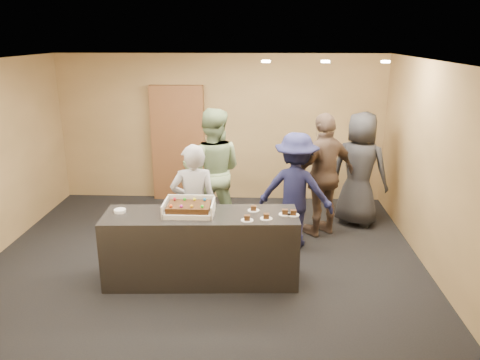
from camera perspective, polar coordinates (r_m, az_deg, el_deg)
The scene contains 17 objects.
room at distance 6.29m, azimuth -4.30°, elevation 1.91°, with size 6.04×6.00×2.70m.
serving_counter at distance 5.98m, azimuth -4.73°, elevation -8.20°, with size 2.40×0.70×0.90m, color black.
storage_cabinet at distance 8.79m, azimuth -7.54°, elevation 4.41°, with size 0.98×0.15×2.15m, color brown.
cake_box at distance 5.82m, azimuth -6.20°, elevation -3.67°, with size 0.61×0.42×0.18m.
sheet_cake at distance 5.78m, azimuth -6.25°, elevation -3.25°, with size 0.52×0.36×0.11m.
plate_stack at distance 6.03m, azimuth -14.43°, elevation -3.65°, with size 0.15×0.15×0.04m, color white.
slice_a at distance 5.58m, azimuth 0.88°, elevation -4.74°, with size 0.15×0.15×0.07m.
slice_b at distance 5.88m, azimuth 1.66°, elevation -3.55°, with size 0.15×0.15×0.07m.
slice_c at distance 5.64m, azimuth 3.22°, elevation -4.53°, with size 0.15×0.15×0.07m.
slice_d at distance 5.78m, azimuth 5.49°, elevation -4.01°, with size 0.15×0.15×0.07m.
slice_e at distance 5.77m, azimuth 6.51°, elevation -4.07°, with size 0.15×0.15×0.07m.
person_server_grey at distance 6.25m, azimuth -5.63°, elevation -3.14°, with size 0.61×0.40×1.68m, color #9E9EA3.
person_sage_man at distance 7.26m, azimuth -3.37°, elevation 1.05°, with size 0.96×0.75×1.97m, color gray.
person_navy_man at distance 6.84m, azimuth 6.79°, elevation -1.28°, with size 1.10×0.63×1.70m, color #181A3F.
person_brown_extra at distance 7.26m, azimuth 10.22°, elevation 0.57°, with size 1.12×0.47×1.92m, color brown.
person_dark_suit at distance 7.80m, azimuth 14.37°, elevation 1.29°, with size 0.91×0.59×1.87m, color #28292E.
ceiling_spotlights at distance 6.58m, azimuth 10.37°, elevation 14.03°, with size 1.72×0.12×0.03m.
Camera 1 is at (0.76, -6.02, 3.03)m, focal length 35.00 mm.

